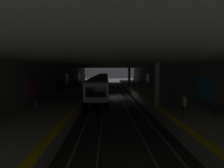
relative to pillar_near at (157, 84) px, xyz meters
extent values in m
plane|color=#2D302D|center=(10.36, 4.35, -3.33)|extent=(120.00, 120.00, 0.00)
cube|color=gray|center=(10.36, 1.43, -3.25)|extent=(60.00, 0.09, 0.16)
cube|color=gray|center=(10.36, 2.87, -3.25)|extent=(60.00, 0.09, 0.16)
cube|color=gray|center=(10.36, 5.83, -3.25)|extent=(60.00, 0.09, 0.16)
cube|color=gray|center=(10.36, 7.27, -3.25)|extent=(60.00, 0.09, 0.16)
cube|color=#A8A59E|center=(10.36, -2.20, -2.80)|extent=(60.00, 5.30, 1.05)
cube|color=yellow|center=(10.36, 0.15, -2.27)|extent=(60.00, 0.60, 0.01)
cube|color=#A8A59E|center=(10.36, 10.90, -2.80)|extent=(60.00, 5.30, 1.05)
cube|color=yellow|center=(10.36, 8.55, -2.27)|extent=(60.00, 0.60, 0.01)
cube|color=slate|center=(10.36, -5.10, -0.53)|extent=(60.00, 0.50, 5.60)
cube|color=#338CCC|center=(-0.61, -4.82, -0.38)|extent=(2.47, 0.06, 2.29)
cube|color=orange|center=(20.85, -4.82, -0.38)|extent=(2.70, 0.06, 2.02)
cube|color=slate|center=(10.36, 13.80, -0.53)|extent=(60.00, 0.50, 5.60)
cube|color=#BF4C8C|center=(0.69, 13.52, -0.38)|extent=(2.64, 0.06, 1.95)
cube|color=gold|center=(14.80, 13.52, -0.38)|extent=(2.43, 0.06, 2.29)
cube|color=orange|center=(28.50, 13.52, -0.38)|extent=(3.38, 0.06, 1.91)
cube|color=#ADAAA3|center=(10.36, 4.35, 2.47)|extent=(60.00, 19.40, 0.40)
cylinder|color=gray|center=(0.00, 0.00, 0.00)|extent=(0.56, 0.56, 4.55)
cylinder|color=gray|center=(19.69, 0.00, 0.00)|extent=(0.56, 0.56, 4.55)
cube|color=silver|center=(9.54, 6.55, -1.27)|extent=(18.17, 2.80, 2.70)
cube|color=#14663D|center=(9.54, 6.55, -2.33)|extent=(18.17, 2.82, 0.56)
cube|color=black|center=(9.54, 6.55, -0.92)|extent=(16.71, 2.83, 0.90)
cube|color=#47474C|center=(9.54, 6.55, 0.21)|extent=(17.80, 2.58, 0.24)
cube|color=black|center=(4.55, 6.55, -2.79)|extent=(2.20, 1.64, 0.76)
cube|color=black|center=(14.54, 6.55, -2.79)|extent=(2.20, 1.64, 0.76)
cube|color=black|center=(0.44, 6.55, -0.92)|extent=(0.04, 2.24, 1.10)
cylinder|color=silver|center=(0.44, 5.90, -2.27)|extent=(0.04, 0.24, 0.24)
cylinder|color=silver|center=(0.44, 7.20, -2.27)|extent=(0.04, 0.24, 0.24)
cube|color=silver|center=(28.31, 6.55, -1.27)|extent=(18.17, 2.80, 2.70)
cube|color=#14663D|center=(28.31, 6.55, -2.33)|extent=(18.17, 2.82, 0.56)
cube|color=black|center=(28.31, 6.55, -0.92)|extent=(16.71, 2.83, 0.90)
cube|color=#47474C|center=(28.31, 6.55, 0.21)|extent=(17.80, 2.58, 0.24)
cube|color=black|center=(23.31, 6.55, -2.79)|extent=(2.20, 1.64, 0.76)
cube|color=black|center=(33.31, 6.55, -2.79)|extent=(2.20, 1.64, 0.76)
cylinder|color=#262628|center=(-3.31, -4.10, -2.07)|extent=(0.08, 0.08, 0.42)
cube|color=#4C4C51|center=(-3.99, -4.10, -1.82)|extent=(1.70, 0.44, 0.08)
cylinder|color=#262628|center=(16.98, -4.10, -2.07)|extent=(0.08, 0.08, 0.42)
cylinder|color=#262628|center=(18.34, -4.10, -2.07)|extent=(0.08, 0.08, 0.42)
cube|color=#4C4C51|center=(17.66, -4.10, -1.82)|extent=(1.70, 0.44, 0.08)
cube|color=#4C4C51|center=(17.66, -4.32, -1.62)|extent=(1.70, 0.06, 0.40)
cylinder|color=#262628|center=(25.76, -4.10, -2.07)|extent=(0.08, 0.08, 0.42)
cylinder|color=#262628|center=(27.12, -4.10, -2.07)|extent=(0.08, 0.08, 0.42)
cube|color=#4C4C51|center=(26.44, -4.10, -1.82)|extent=(1.70, 0.44, 0.08)
cube|color=#4C4C51|center=(26.44, -4.32, -1.62)|extent=(1.70, 0.06, 0.40)
cylinder|color=#262628|center=(6.53, 12.80, -2.07)|extent=(0.08, 0.08, 0.42)
cylinder|color=#262628|center=(7.89, 12.80, -2.07)|extent=(0.08, 0.08, 0.42)
cube|color=#4C4C51|center=(7.21, 12.80, -1.82)|extent=(1.70, 0.44, 0.08)
cube|color=#4C4C51|center=(7.21, 13.02, -1.62)|extent=(1.70, 0.06, 0.40)
cylinder|color=#262628|center=(10.02, 12.80, -2.07)|extent=(0.08, 0.08, 0.42)
cylinder|color=#262628|center=(11.38, 12.80, -2.07)|extent=(0.08, 0.08, 0.42)
cube|color=#4C4C51|center=(10.70, 12.80, -1.82)|extent=(1.70, 0.44, 0.08)
cube|color=#4C4C51|center=(10.70, 13.02, -1.62)|extent=(1.70, 0.06, 0.40)
cylinder|color=#262628|center=(23.61, 12.80, -2.07)|extent=(0.08, 0.08, 0.42)
cylinder|color=#262628|center=(24.97, 12.80, -2.07)|extent=(0.08, 0.08, 0.42)
cube|color=#4C4C51|center=(24.29, 12.80, -1.82)|extent=(1.70, 0.44, 0.08)
cube|color=#4C4C51|center=(24.29, 13.02, -1.62)|extent=(1.70, 0.06, 0.40)
cylinder|color=#424242|center=(20.84, -1.24, -1.89)|extent=(0.16, 0.16, 0.77)
cylinder|color=#424242|center=(21.04, -1.24, -1.89)|extent=(0.16, 0.16, 0.77)
cube|color=maroon|center=(20.94, -1.24, -1.23)|extent=(0.36, 0.22, 0.55)
cylinder|color=maroon|center=(20.69, -1.24, -1.28)|extent=(0.10, 0.10, 0.52)
cylinder|color=maroon|center=(21.19, -1.24, -1.28)|extent=(0.10, 0.10, 0.52)
sphere|color=tan|center=(20.94, -1.24, -0.85)|extent=(0.21, 0.21, 0.21)
cylinder|color=#404040|center=(-3.90, -0.99, -1.83)|extent=(0.16, 0.16, 0.88)
cylinder|color=#404040|center=(-3.70, -0.99, -1.83)|extent=(0.16, 0.16, 0.88)
cube|color=beige|center=(-3.80, -0.99, -1.08)|extent=(0.36, 0.22, 0.62)
cylinder|color=beige|center=(-4.05, -0.99, -1.13)|extent=(0.10, 0.10, 0.59)
cylinder|color=beige|center=(-3.55, -0.99, -1.13)|extent=(0.10, 0.10, 0.59)
sphere|color=tan|center=(-3.80, -0.99, -0.65)|extent=(0.24, 0.24, 0.24)
cube|color=black|center=(13.96, -1.24, -2.08)|extent=(0.30, 0.20, 0.40)
cylinder|color=#595B5E|center=(-1.47, 12.15, -1.85)|extent=(0.44, 0.44, 0.85)
camera|label=1|loc=(-15.50, 5.31, 1.50)|focal=23.62mm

